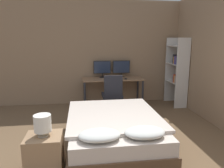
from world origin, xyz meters
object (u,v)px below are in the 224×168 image
Objects in this scene: keyboard at (114,79)px; bed at (114,130)px; nightstand at (45,153)px; computer_mouse at (126,79)px; bedside_lamp at (43,123)px; monitor_left at (102,68)px; office_chair at (112,99)px; bookshelf at (178,69)px; desk at (113,82)px; monitor_right at (121,68)px.

bed is at bearing -98.53° from keyboard.
computer_mouse is at bearing 57.81° from nightstand.
bedside_lamp is 3.13m from monitor_left.
bedside_lamp is 0.30× the size of office_chair.
bedside_lamp is 0.62× the size of monitor_left.
bookshelf is at bearing 44.66° from bed.
bookshelf is at bearing 15.07° from office_chair.
bedside_lamp reaches higher than nightstand.
keyboard is (-0.00, -0.19, 0.10)m from desk.
desk is 0.73m from office_chair.
keyboard is 0.44× the size of office_chair.
computer_mouse is 1.37m from bookshelf.
bed is at bearing -103.24° from monitor_right.
computer_mouse is (0.30, 0.00, 0.01)m from keyboard.
monitor_right is at bearing 0.00° from monitor_left.
keyboard is at bearing 180.00° from computer_mouse.
keyboard is at bearing 76.89° from office_chair.
bed is 1.27× the size of desk.
bookshelf reaches higher than desk.
office_chair is 0.53× the size of bookshelf.
nightstand is (-1.02, -0.63, 0.00)m from bed.
monitor_right is (0.51, 0.00, 0.00)m from monitor_left.
nightstand is at bearing 0.00° from bedside_lamp.
computer_mouse is (0.58, 1.92, 0.49)m from bed.
bed reaches higher than nightstand.
office_chair is (1.20, 2.07, 0.13)m from nightstand.
monitor_right reaches higher than keyboard.
monitor_left is 0.26× the size of bookshelf.
computer_mouse is (0.55, -0.39, -0.23)m from monitor_left.
bed is 2.82m from bookshelf.
nightstand is 0.31× the size of desk.
office_chair is (-0.37, -0.87, -0.59)m from monitor_right.
bed is 2.12× the size of office_chair.
keyboard is 0.30m from computer_mouse.
bookshelf is (1.40, -0.39, -0.00)m from monitor_right.
monitor_right is 1.11m from office_chair.
monitor_right is at bearing 37.66° from desk.
monitor_left is 1.95m from bookshelf.
nightstand is 2.90m from keyboard.
bookshelf is (1.76, 0.47, 0.59)m from office_chair.
bed is 7.03× the size of bedside_lamp.
monitor_left reaches higher than bedside_lamp.
bookshelf is at bearing 40.69° from bedside_lamp.
keyboard reaches higher than nightstand.
office_chair is at bearing -103.11° from keyboard.
desk is 3.42× the size of monitor_right.
desk is 0.37m from computer_mouse.
desk is at bearing 173.22° from bookshelf.
nightstand is 3.97m from bookshelf.
bedside_lamp is 2.41m from office_chair.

